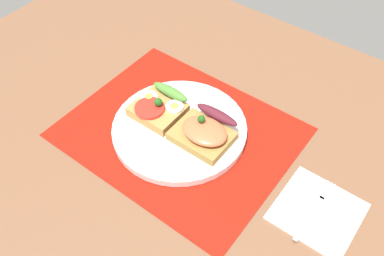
{
  "coord_description": "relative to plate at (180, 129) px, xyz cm",
  "views": [
    {
      "loc": [
        34.14,
        -41.28,
        61.51
      ],
      "look_at": [
        3.0,
        0.0,
        3.29
      ],
      "focal_mm": 39.41,
      "sensor_mm": 36.0,
      "label": 1
    }
  ],
  "objects": [
    {
      "name": "napkin",
      "position": [
        29.1,
        -0.41,
        -0.74
      ],
      "size": [
        13.23,
        12.98,
        0.6
      ],
      "primitive_type": "cube",
      "color": "white",
      "rests_on": "ground_plane"
    },
    {
      "name": "sandwich_salmon",
      "position": [
        5.5,
        0.55,
        2.49
      ],
      "size": [
        10.66,
        9.72,
        4.97
      ],
      "color": "olive",
      "rests_on": "plate"
    },
    {
      "name": "plate",
      "position": [
        0.0,
        0.0,
        0.0
      ],
      "size": [
        25.77,
        25.77,
        1.49
      ],
      "primitive_type": "cylinder",
      "color": "white",
      "rests_on": "placemat"
    },
    {
      "name": "ground_plane",
      "position": [
        0.0,
        0.0,
        -2.64
      ],
      "size": [
        120.0,
        90.0,
        3.2
      ],
      "primitive_type": "cube",
      "color": "brown"
    },
    {
      "name": "placemat",
      "position": [
        0.0,
        0.0,
        -0.89
      ],
      "size": [
        42.11,
        33.81,
        0.3
      ],
      "primitive_type": "cube",
      "color": "#99160B",
      "rests_on": "ground_plane"
    },
    {
      "name": "fork",
      "position": [
        28.59,
        -0.1,
        -0.28
      ],
      "size": [
        1.62,
        13.5,
        0.32
      ],
      "color": "#B7B7BC",
      "rests_on": "napkin"
    },
    {
      "name": "sandwich_egg_tomato",
      "position": [
        -5.37,
        0.19,
        2.27
      ],
      "size": [
        9.38,
        9.67,
        4.23
      ],
      "color": "#B38143",
      "rests_on": "plate"
    }
  ]
}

